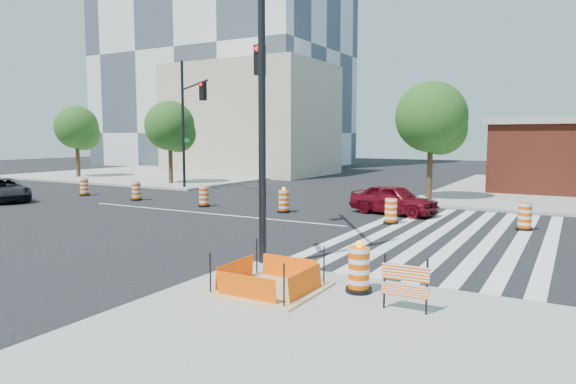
# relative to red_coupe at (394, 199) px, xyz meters

# --- Properties ---
(ground) EXTENTS (120.00, 120.00, 0.00)m
(ground) POSITION_rel_red_coupe_xyz_m (-7.61, -3.95, -0.68)
(ground) COLOR black
(ground) RESTS_ON ground
(sidewalk_nw) EXTENTS (22.00, 22.00, 0.15)m
(sidewalk_nw) POSITION_rel_red_coupe_xyz_m (-25.61, 14.05, -0.60)
(sidewalk_nw) COLOR gray
(sidewalk_nw) RESTS_ON ground
(crosswalk_east) EXTENTS (6.75, 13.50, 0.01)m
(crosswalk_east) POSITION_rel_red_coupe_xyz_m (3.34, -3.95, -0.67)
(crosswalk_east) COLOR silver
(crosswalk_east) RESTS_ON ground
(lane_centerline) EXTENTS (14.00, 0.12, 0.01)m
(lane_centerline) POSITION_rel_red_coupe_xyz_m (-7.61, -3.95, -0.67)
(lane_centerline) COLOR silver
(lane_centerline) RESTS_ON ground
(excavation_pit) EXTENTS (2.20, 2.20, 0.90)m
(excavation_pit) POSITION_rel_red_coupe_xyz_m (1.39, -12.95, -0.46)
(excavation_pit) COLOR tan
(excavation_pit) RESTS_ON ground
(beige_midrise) EXTENTS (14.00, 10.00, 10.00)m
(beige_midrise) POSITION_rel_red_coupe_xyz_m (-19.61, 18.05, 4.32)
(beige_midrise) COLOR tan
(beige_midrise) RESTS_ON ground
(red_coupe) EXTENTS (4.21, 2.30, 1.36)m
(red_coupe) POSITION_rel_red_coupe_xyz_m (0.00, 0.00, 0.00)
(red_coupe) COLOR #590713
(red_coupe) RESTS_ON ground
(dark_suv) EXTENTS (4.80, 3.39, 1.22)m
(dark_suv) POSITION_rel_red_coupe_xyz_m (-19.86, -5.84, -0.07)
(dark_suv) COLOR black
(dark_suv) RESTS_ON ground
(signal_pole_se) EXTENTS (3.64, 5.48, 8.52)m
(signal_pole_se) POSITION_rel_red_coupe_xyz_m (-1.02, -9.45, 4.54)
(signal_pole_se) COLOR black
(signal_pole_se) RESTS_ON ground
(signal_pole_nw) EXTENTS (5.09, 3.82, 8.23)m
(signal_pole_nw) POSITION_rel_red_coupe_xyz_m (-14.24, 2.88, 4.36)
(signal_pole_nw) COLOR black
(signal_pole_nw) RESTS_ON ground
(pit_drum) EXTENTS (0.57, 0.57, 1.13)m
(pit_drum) POSITION_rel_red_coupe_xyz_m (3.15, -12.13, -0.06)
(pit_drum) COLOR black
(pit_drum) RESTS_ON ground
(barricade) EXTENTS (0.92, 0.08, 1.08)m
(barricade) POSITION_rel_red_coupe_xyz_m (4.38, -12.84, 0.06)
(barricade) COLOR #E45104
(barricade) RESTS_ON ground
(tree_north_a) EXTENTS (3.58, 3.54, 6.01)m
(tree_north_a) POSITION_rel_red_coupe_xyz_m (-29.19, 6.39, 3.35)
(tree_north_a) COLOR #382314
(tree_north_a) RESTS_ON ground
(tree_north_b) EXTENTS (3.55, 3.54, 6.02)m
(tree_north_b) POSITION_rel_red_coupe_xyz_m (-18.35, 5.70, 3.36)
(tree_north_b) COLOR #382314
(tree_north_b) RESTS_ON ground
(tree_north_c) EXTENTS (3.77, 3.77, 6.41)m
(tree_north_c) POSITION_rel_red_coupe_xyz_m (0.29, 5.33, 3.62)
(tree_north_c) COLOR #382314
(tree_north_c) RESTS_ON ground
(median_drum_0) EXTENTS (0.60, 0.60, 1.02)m
(median_drum_0) POSITION_rel_red_coupe_xyz_m (-18.26, -1.92, -0.20)
(median_drum_0) COLOR black
(median_drum_0) RESTS_ON ground
(median_drum_1) EXTENTS (0.60, 0.60, 1.02)m
(median_drum_1) POSITION_rel_red_coupe_xyz_m (-13.86, -2.06, -0.20)
(median_drum_1) COLOR black
(median_drum_1) RESTS_ON ground
(median_drum_2) EXTENTS (0.60, 0.60, 1.02)m
(median_drum_2) POSITION_rel_red_coupe_xyz_m (-9.03, -2.23, -0.20)
(median_drum_2) COLOR black
(median_drum_2) RESTS_ON ground
(median_drum_3) EXTENTS (0.60, 0.60, 1.18)m
(median_drum_3) POSITION_rel_red_coupe_xyz_m (-4.58, -1.97, -0.19)
(median_drum_3) COLOR black
(median_drum_3) RESTS_ON ground
(median_drum_4) EXTENTS (0.60, 0.60, 1.02)m
(median_drum_4) POSITION_rel_red_coupe_xyz_m (0.71, -2.55, -0.20)
(median_drum_4) COLOR black
(median_drum_4) RESTS_ON ground
(median_drum_5) EXTENTS (0.60, 0.60, 1.02)m
(median_drum_5) POSITION_rel_red_coupe_xyz_m (5.51, -1.46, -0.20)
(median_drum_5) COLOR black
(median_drum_5) RESTS_ON ground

